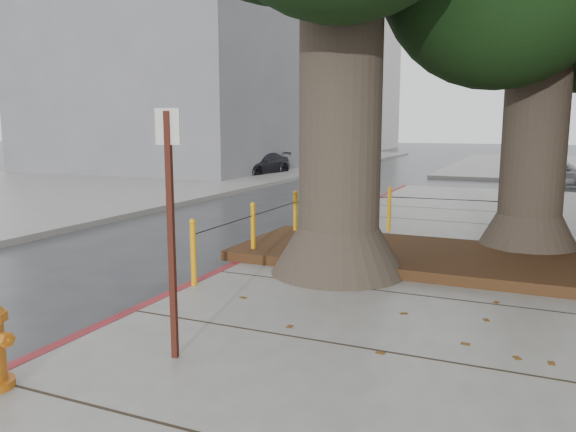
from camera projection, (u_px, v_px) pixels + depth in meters
name	position (u px, v px, depth m)	size (l,w,h in m)	color
ground	(283.00, 348.00, 5.99)	(140.00, 140.00, 0.00)	#28282B
sidewalk_opposite	(47.00, 188.00, 20.57)	(14.00, 60.00, 0.15)	slate
curb_red	(234.00, 268.00, 9.03)	(0.14, 26.00, 0.16)	maroon
planter_bed	(432.00, 257.00, 9.12)	(6.40, 2.60, 0.16)	black
building_far_grey	(199.00, 58.00, 30.86)	(12.00, 16.00, 12.00)	slate
building_far_white	(315.00, 69.00, 52.19)	(12.00, 18.00, 15.00)	silver
bollard_ring	(338.00, 219.00, 10.18)	(3.79, 5.39, 0.95)	orange
signpost	(171.00, 221.00, 5.18)	(0.23, 0.07, 2.36)	#471911
car_silver	(557.00, 172.00, 21.58)	(1.33, 3.31, 1.13)	gray
car_dark	(260.00, 164.00, 26.17)	(1.51, 3.71, 1.08)	black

